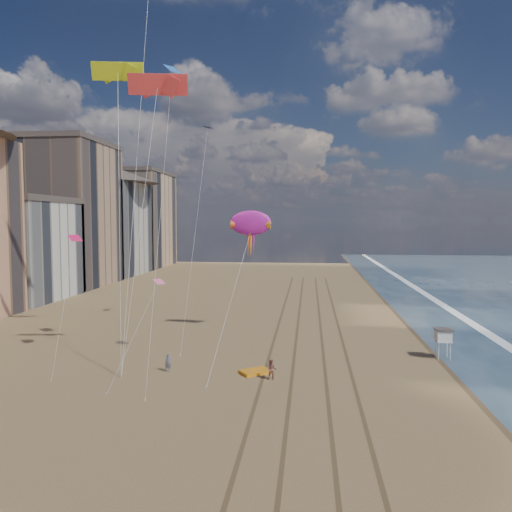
{
  "coord_description": "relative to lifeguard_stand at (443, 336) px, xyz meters",
  "views": [
    {
      "loc": [
        2.57,
        -23.57,
        13.06
      ],
      "look_at": [
        -2.75,
        26.0,
        9.5
      ],
      "focal_mm": 35.0,
      "sensor_mm": 36.0,
      "label": 1
    }
  ],
  "objects": [
    {
      "name": "wet_sand",
      "position": [
        3.8,
        15.6,
        -2.21
      ],
      "size": [
        260.0,
        260.0,
        0.0
      ],
      "primitive_type": "plane",
      "color": "#42301E",
      "rests_on": "ground"
    },
    {
      "name": "parafoils",
      "position": [
        -28.27,
        -1.05,
        31.09
      ],
      "size": [
        11.65,
        9.8,
        19.47
      ],
      "color": "black",
      "rests_on": "ground"
    },
    {
      "name": "small_kites",
      "position": [
        -27.59,
        -0.82,
        15.73
      ],
      "size": [
        11.81,
        16.3,
        19.57
      ],
      "color": "black",
      "rests_on": "ground"
    },
    {
      "name": "lifeguard_stand",
      "position": [
        0.0,
        0.0,
        0.0
      ],
      "size": [
        1.59,
        1.59,
        2.87
      ],
      "color": "white",
      "rests_on": "ground"
    },
    {
      "name": "kite_flyer_a",
      "position": [
        -24.72,
        -6.65,
        -1.45
      ],
      "size": [
        0.6,
        0.43,
        1.53
      ],
      "primitive_type": "imported",
      "rotation": [
        0.0,
        0.0,
        0.12
      ],
      "color": "#53586B",
      "rests_on": "ground"
    },
    {
      "name": "buildings",
      "position": [
        -60.93,
        41.18,
        11.34
      ],
      "size": [
        34.72,
        131.35,
        29.0
      ],
      "color": "#C6B284",
      "rests_on": "ground"
    },
    {
      "name": "foam",
      "position": [
        8.0,
        15.6,
        -2.21
      ],
      "size": [
        260.0,
        260.0,
        0.0
      ],
      "primitive_type": "plane",
      "color": "white",
      "rests_on": "ground"
    },
    {
      "name": "ground",
      "position": [
        -15.2,
        -24.4,
        -2.21
      ],
      "size": [
        260.0,
        260.0,
        0.0
      ],
      "primitive_type": "plane",
      "color": "brown",
      "rests_on": "ground"
    },
    {
      "name": "kite_flyer_b",
      "position": [
        -15.63,
        -8.0,
        -1.36
      ],
      "size": [
        0.9,
        0.73,
        1.71
      ],
      "primitive_type": "imported",
      "rotation": [
        0.0,
        0.0,
        -0.11
      ],
      "color": "#92584A",
      "rests_on": "ground"
    },
    {
      "name": "grounded_kite",
      "position": [
        -17.15,
        -6.42,
        -2.07
      ],
      "size": [
        2.95,
        2.74,
        0.28
      ],
      "primitive_type": "cube",
      "rotation": [
        0.0,
        0.0,
        0.62
      ],
      "color": "orange",
      "rests_on": "ground"
    },
    {
      "name": "show_kite",
      "position": [
        -19.28,
        8.35,
        10.53
      ],
      "size": [
        4.61,
        9.91,
        22.19
      ],
      "color": "#B61C97",
      "rests_on": "ground"
    },
    {
      "name": "tracks",
      "position": [
        -12.65,
        5.6,
        -2.2
      ],
      "size": [
        7.68,
        120.0,
        0.01
      ],
      "color": "brown",
      "rests_on": "ground"
    }
  ]
}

